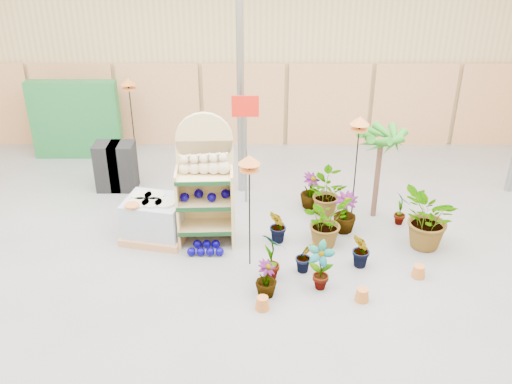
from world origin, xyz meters
TOP-DOWN VIEW (x-y plane):
  - room at (0.00, 0.91)m, footprint 15.20×12.10m
  - display_shelf at (-0.56, 1.69)m, footprint 0.99×0.65m
  - teddy_bears at (-0.53, 1.58)m, footprint 0.86×0.24m
  - gazing_balls_shelf at (-0.56, 1.56)m, footprint 0.85×0.29m
  - gazing_balls_floor at (-0.55, 1.19)m, footprint 0.63×0.39m
  - pallet_stack at (-1.47, 1.66)m, footprint 1.23×1.10m
  - charcoal_planters at (-2.57, 3.57)m, footprint 0.80×0.50m
  - trellis_stock at (-3.80, 5.20)m, footprint 2.00×0.30m
  - offer_sign at (0.10, 2.98)m, footprint 0.50×0.08m
  - bird_table_front at (0.20, 0.85)m, footprint 0.34×0.34m
  - bird_table_right at (2.06, 2.15)m, footprint 0.34×0.34m
  - bird_table_back at (-2.41, 4.77)m, footprint 0.34×0.34m
  - palm at (2.53, 2.46)m, footprint 0.70×0.70m
  - potted_plant_0 at (0.56, 0.45)m, footprint 0.52×0.54m
  - potted_plant_1 at (1.09, 0.65)m, footprint 0.36×0.31m
  - potted_plant_2 at (1.50, 1.48)m, footprint 1.07×1.07m
  - potted_plant_3 at (1.89, 1.89)m, footprint 0.55×0.55m
  - potted_plant_4 at (2.95, 2.14)m, footprint 0.28×0.38m
  - potted_plant_5 at (0.69, 1.49)m, footprint 0.36×0.41m
  - potted_plant_6 at (1.59, 2.56)m, footprint 0.95×0.98m
  - potted_plant_7 at (0.46, 0.02)m, footprint 0.46×0.46m
  - potted_plant_8 at (1.28, 0.20)m, footprint 0.49×0.39m
  - potted_plant_9 at (2.01, 0.75)m, footprint 0.30×0.37m
  - potted_plant_10 at (3.23, 1.34)m, footprint 1.16×1.25m
  - potted_plant_11 at (1.35, 2.78)m, footprint 0.55×0.55m

SIDE VIEW (x-z plane):
  - gazing_balls_floor at x=-0.55m, z-range 0.00..0.15m
  - potted_plant_1 at x=1.09m, z-range 0.00..0.58m
  - potted_plant_7 at x=0.46m, z-range 0.00..0.59m
  - potted_plant_9 at x=2.01m, z-range 0.00..0.65m
  - potted_plant_5 at x=0.69m, z-range 0.00..0.67m
  - potted_plant_4 at x=2.95m, z-range 0.00..0.68m
  - potted_plant_11 at x=1.35m, z-range 0.00..0.71m
  - potted_plant_3 at x=1.89m, z-range 0.00..0.75m
  - pallet_stack at x=-1.47m, z-range -0.01..0.78m
  - potted_plant_8 at x=1.28m, z-range 0.00..0.81m
  - potted_plant_6 at x=1.59m, z-range 0.00..0.84m
  - potted_plant_0 at x=0.56m, z-range 0.00..0.86m
  - potted_plant_2 at x=1.50m, z-range 0.00..0.90m
  - charcoal_planters at x=-2.57m, z-range 0.00..1.00m
  - potted_plant_10 at x=3.23m, z-range 0.00..1.12m
  - trellis_stock at x=-3.80m, z-range 0.00..1.80m
  - gazing_balls_shelf at x=-0.56m, z-range 0.82..0.98m
  - display_shelf at x=-0.56m, z-range -0.10..2.20m
  - teddy_bears at x=-0.53m, z-range 1.27..1.64m
  - offer_sign at x=0.10m, z-range 0.47..2.67m
  - palm at x=2.53m, z-range 0.67..2.53m
  - bird_table_front at x=0.20m, z-range 0.84..2.81m
  - bird_table_back at x=-2.41m, z-range 0.86..2.86m
  - bird_table_right at x=2.06m, z-range 0.91..3.01m
  - room at x=0.00m, z-range -0.14..4.56m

